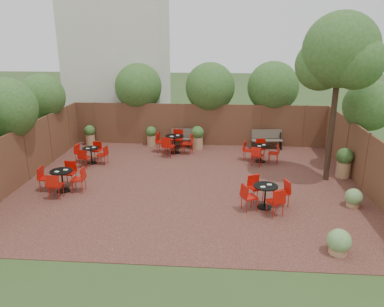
{
  "coord_description": "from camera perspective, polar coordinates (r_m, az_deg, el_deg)",
  "views": [
    {
      "loc": [
        1.0,
        -12.41,
        5.17
      ],
      "look_at": [
        0.02,
        0.5,
        1.0
      ],
      "focal_mm": 35.0,
      "sensor_mm": 36.0,
      "label": 1
    }
  ],
  "objects": [
    {
      "name": "fence_right",
      "position": [
        14.02,
        25.02,
        -1.19
      ],
      "size": [
        0.08,
        10.0,
        2.0
      ],
      "primitive_type": "cube",
      "color": "#552F1F",
      "rests_on": "ground"
    },
    {
      "name": "bistro_tables",
      "position": [
        14.44,
        -3.08,
        -1.24
      ],
      "size": [
        8.55,
        6.93,
        0.92
      ],
      "color": "black",
      "rests_on": "courtyard_paving"
    },
    {
      "name": "courtyard_paving",
      "position": [
        13.48,
        -0.24,
        -4.66
      ],
      "size": [
        12.0,
        10.0,
        0.02
      ],
      "primitive_type": "cube",
      "color": "#351D15",
      "rests_on": "ground"
    },
    {
      "name": "ground",
      "position": [
        13.48,
        -0.24,
        -4.7
      ],
      "size": [
        80.0,
        80.0,
        0.0
      ],
      "primitive_type": "plane",
      "color": "#354F23",
      "rests_on": "ground"
    },
    {
      "name": "courtyard_tree",
      "position": [
        13.8,
        21.6,
        13.67
      ],
      "size": [
        2.7,
        2.6,
        5.89
      ],
      "rotation": [
        0.0,
        0.0,
        0.28
      ],
      "color": "black",
      "rests_on": "courtyard_paving"
    },
    {
      "name": "overhang_foliage",
      "position": [
        15.95,
        -5.11,
        8.76
      ],
      "size": [
        15.37,
        10.62,
        2.43
      ],
      "color": "#2C551B",
      "rests_on": "ground"
    },
    {
      "name": "park_bench_right",
      "position": [
        17.81,
        11.32,
        2.19
      ],
      "size": [
        1.45,
        0.6,
        0.87
      ],
      "rotation": [
        0.0,
        0.0,
        0.1
      ],
      "color": "brown",
      "rests_on": "courtyard_paving"
    },
    {
      "name": "fence_back",
      "position": [
        17.93,
        1.03,
        4.4
      ],
      "size": [
        12.0,
        0.08,
        2.0
      ],
      "primitive_type": "cube",
      "color": "#552F1F",
      "rests_on": "ground"
    },
    {
      "name": "neighbour_building",
      "position": [
        21.17,
        -11.07,
        14.36
      ],
      "size": [
        5.0,
        4.0,
        8.0
      ],
      "primitive_type": "cube",
      "color": "beige",
      "rests_on": "ground"
    },
    {
      "name": "low_shrubs",
      "position": [
        10.86,
        25.92,
        -10.49
      ],
      "size": [
        2.26,
        3.32,
        0.74
      ],
      "color": "#A37851",
      "rests_on": "courtyard_paving"
    },
    {
      "name": "park_bench_left",
      "position": [
        17.74,
        -0.98,
        2.44
      ],
      "size": [
        1.41,
        0.55,
        0.85
      ],
      "rotation": [
        0.0,
        0.0,
        0.08
      ],
      "color": "brown",
      "rests_on": "courtyard_paving"
    },
    {
      "name": "planters",
      "position": [
        16.47,
        1.94,
        1.67
      ],
      "size": [
        11.45,
        4.15,
        1.12
      ],
      "color": "#A37851",
      "rests_on": "courtyard_paving"
    },
    {
      "name": "fence_left",
      "position": [
        14.84,
        -24.0,
        -0.05
      ],
      "size": [
        0.08,
        10.0,
        2.0
      ],
      "primitive_type": "cube",
      "color": "#552F1F",
      "rests_on": "ground"
    }
  ]
}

